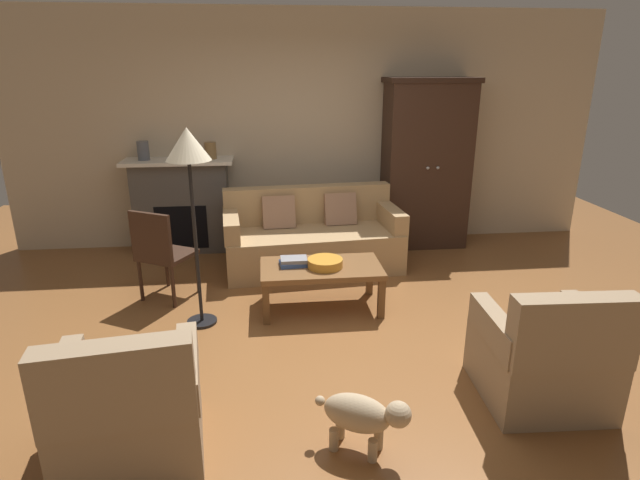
% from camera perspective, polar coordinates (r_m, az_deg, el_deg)
% --- Properties ---
extents(ground_plane, '(9.60, 9.60, 0.00)m').
position_cam_1_polar(ground_plane, '(4.40, 1.85, -10.46)').
color(ground_plane, brown).
extents(back_wall, '(7.20, 0.10, 2.80)m').
position_cam_1_polar(back_wall, '(6.41, -1.29, 12.08)').
color(back_wall, beige).
rests_on(back_wall, ground).
extents(fireplace, '(1.26, 0.48, 1.12)m').
position_cam_1_polar(fireplace, '(6.37, -15.08, 3.78)').
color(fireplace, '#4C4947').
rests_on(fireplace, ground).
extents(armoire, '(1.06, 0.57, 2.03)m').
position_cam_1_polar(armoire, '(6.43, 11.67, 8.26)').
color(armoire, '#382319').
rests_on(armoire, ground).
extents(couch, '(1.98, 1.00, 0.86)m').
position_cam_1_polar(couch, '(5.71, -0.89, 0.10)').
color(couch, tan).
rests_on(couch, ground).
extents(coffee_table, '(1.10, 0.60, 0.42)m').
position_cam_1_polar(coffee_table, '(4.70, 0.12, -3.51)').
color(coffee_table, brown).
rests_on(coffee_table, ground).
extents(fruit_bowl, '(0.32, 0.32, 0.08)m').
position_cam_1_polar(fruit_bowl, '(4.63, 0.58, -2.57)').
color(fruit_bowl, orange).
rests_on(fruit_bowl, coffee_table).
extents(book_stack, '(0.26, 0.19, 0.07)m').
position_cam_1_polar(book_stack, '(4.68, -2.98, -2.42)').
color(book_stack, '#38569E').
rests_on(book_stack, coffee_table).
extents(mantel_vase_slate, '(0.13, 0.13, 0.22)m').
position_cam_1_polar(mantel_vase_slate, '(6.30, -19.07, 9.37)').
color(mantel_vase_slate, '#565B66').
rests_on(mantel_vase_slate, fireplace).
extents(mantel_vase_terracotta, '(0.10, 0.10, 0.16)m').
position_cam_1_polar(mantel_vase_terracotta, '(6.20, -13.93, 9.46)').
color(mantel_vase_terracotta, '#A86042').
rests_on(mantel_vase_terracotta, fireplace).
extents(mantel_vase_bronze, '(0.13, 0.13, 0.19)m').
position_cam_1_polar(mantel_vase_bronze, '(6.18, -12.08, 9.70)').
color(mantel_vase_bronze, olive).
rests_on(mantel_vase_bronze, fireplace).
extents(armchair_near_left, '(0.86, 0.86, 0.88)m').
position_cam_1_polar(armchair_near_left, '(3.21, -20.38, -17.36)').
color(armchair_near_left, '#997F60').
rests_on(armchair_near_left, ground).
extents(armchair_near_right, '(0.81, 0.80, 0.88)m').
position_cam_1_polar(armchair_near_right, '(3.78, 23.70, -11.97)').
color(armchair_near_right, '#997F60').
rests_on(armchair_near_right, ground).
extents(side_chair_wooden, '(0.60, 0.60, 0.90)m').
position_cam_1_polar(side_chair_wooden, '(5.04, -17.32, -1.04)').
color(side_chair_wooden, '#382319').
rests_on(side_chair_wooden, ground).
extents(floor_lamp, '(0.36, 0.36, 1.70)m').
position_cam_1_polar(floor_lamp, '(4.24, -14.41, 8.98)').
color(floor_lamp, black).
rests_on(floor_lamp, ground).
extents(dog, '(0.52, 0.37, 0.39)m').
position_cam_1_polar(dog, '(3.12, 4.74, -18.84)').
color(dog, tan).
rests_on(dog, ground).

